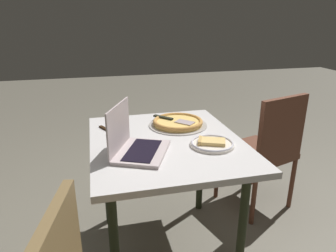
{
  "coord_description": "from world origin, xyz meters",
  "views": [
    {
      "loc": [
        1.57,
        -0.37,
        1.41
      ],
      "look_at": [
        0.01,
        0.01,
        0.82
      ],
      "focal_mm": 32.8,
      "sensor_mm": 36.0,
      "label": 1
    }
  ],
  "objects_px": {
    "chair_near": "(266,147)",
    "dining_table": "(166,153)",
    "pizza_plate": "(212,143)",
    "table_knife": "(108,131)",
    "laptop": "(134,143)",
    "pizza_tray": "(178,122)"
  },
  "relations": [
    {
      "from": "chair_near",
      "to": "dining_table",
      "type": "bearing_deg",
      "value": -73.36
    },
    {
      "from": "pizza_plate",
      "to": "chair_near",
      "type": "xyz_separation_m",
      "value": [
        -0.38,
        0.58,
        -0.24
      ]
    },
    {
      "from": "table_knife",
      "to": "chair_near",
      "type": "height_order",
      "value": "chair_near"
    },
    {
      "from": "dining_table",
      "to": "laptop",
      "type": "bearing_deg",
      "value": -55.47
    },
    {
      "from": "dining_table",
      "to": "chair_near",
      "type": "height_order",
      "value": "chair_near"
    },
    {
      "from": "dining_table",
      "to": "laptop",
      "type": "relative_size",
      "value": 2.58
    },
    {
      "from": "table_knife",
      "to": "chair_near",
      "type": "relative_size",
      "value": 0.25
    },
    {
      "from": "table_knife",
      "to": "chair_near",
      "type": "xyz_separation_m",
      "value": [
        -0.02,
        1.11,
        -0.23
      ]
    },
    {
      "from": "pizza_tray",
      "to": "laptop",
      "type": "bearing_deg",
      "value": -42.96
    },
    {
      "from": "pizza_tray",
      "to": "chair_near",
      "type": "relative_size",
      "value": 0.41
    },
    {
      "from": "dining_table",
      "to": "pizza_tray",
      "type": "xyz_separation_m",
      "value": [
        -0.22,
        0.13,
        0.1
      ]
    },
    {
      "from": "laptop",
      "to": "pizza_plate",
      "type": "xyz_separation_m",
      "value": [
        0.01,
        0.42,
        -0.04
      ]
    },
    {
      "from": "chair_near",
      "to": "pizza_tray",
      "type": "bearing_deg",
      "value": -87.93
    },
    {
      "from": "pizza_tray",
      "to": "table_knife",
      "type": "distance_m",
      "value": 0.44
    },
    {
      "from": "dining_table",
      "to": "table_knife",
      "type": "height_order",
      "value": "table_knife"
    },
    {
      "from": "pizza_plate",
      "to": "pizza_tray",
      "type": "distance_m",
      "value": 0.37
    },
    {
      "from": "laptop",
      "to": "table_knife",
      "type": "relative_size",
      "value": 1.69
    },
    {
      "from": "table_knife",
      "to": "laptop",
      "type": "bearing_deg",
      "value": 17.92
    },
    {
      "from": "dining_table",
      "to": "chair_near",
      "type": "distance_m",
      "value": 0.85
    },
    {
      "from": "pizza_tray",
      "to": "chair_near",
      "type": "distance_m",
      "value": 0.72
    },
    {
      "from": "dining_table",
      "to": "laptop",
      "type": "xyz_separation_m",
      "value": [
        0.14,
        -0.2,
        0.14
      ]
    },
    {
      "from": "dining_table",
      "to": "pizza_plate",
      "type": "distance_m",
      "value": 0.28
    }
  ]
}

